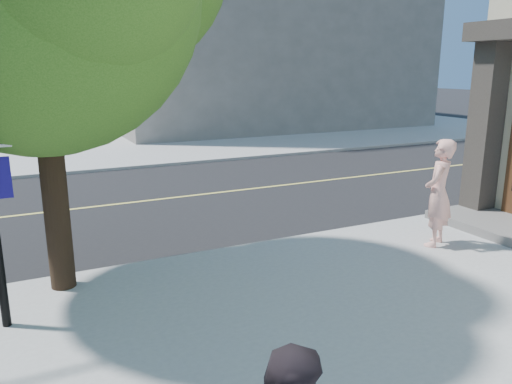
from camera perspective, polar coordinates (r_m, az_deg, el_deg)
ground at (r=9.04m, az=-24.94°, el=-9.88°), size 140.00×140.00×0.00m
road_ew at (r=13.31m, az=-25.52°, el=-2.46°), size 140.00×9.00×0.01m
sidewalk_ne at (r=32.90m, az=-1.84°, el=8.03°), size 29.00×25.00×0.12m
filler_ne at (r=33.59m, az=-1.49°, el=20.22°), size 18.00×16.00×14.00m
man_on_phone at (r=10.08m, az=20.13°, el=-0.12°), size 0.90×0.81×2.07m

